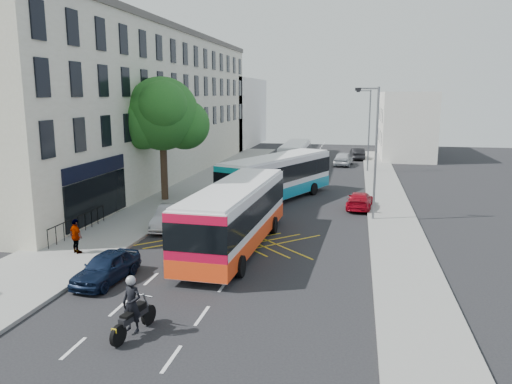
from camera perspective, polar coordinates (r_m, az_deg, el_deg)
The scene contains 21 objects.
ground at distance 20.93m, azimuth -3.67°, elevation -10.52°, with size 120.00×120.00×0.00m, color black.
pavement_left at distance 37.21m, azimuth -10.34°, elevation -0.91°, with size 5.00×70.00×0.15m, color gray.
pavement_right at distance 34.70m, azimuth 15.05°, elevation -1.98°, with size 3.00×70.00×0.15m, color gray.
terrace_main at distance 47.31m, azimuth -12.62°, elevation 9.69°, with size 8.30×45.00×13.50m.
terrace_far at distance 76.26m, azimuth -3.16°, elevation 9.06°, with size 8.00×20.00×10.00m, color silver.
building_right at distance 67.13m, azimuth 16.56°, elevation 7.49°, with size 6.00×18.00×8.00m, color silver.
street_tree at distance 36.42m, azimuth -10.72°, elevation 8.69°, with size 6.30×5.70×8.80m.
lamp_near at distance 30.94m, azimuth 13.38°, elevation 5.08°, with size 1.45×0.15×8.00m.
lamp_far at distance 50.87m, azimuth 12.70°, elevation 7.36°, with size 1.45×0.15×8.00m.
railings at distance 29.12m, azimuth -19.65°, elevation -3.43°, with size 0.08×5.60×1.14m, color black, non-canonical shape.
bus_near at distance 25.12m, azimuth -2.37°, elevation -2.68°, with size 3.25×11.74×3.27m.
bus_mid at distance 36.72m, azimuth 2.47°, elevation 1.73°, with size 7.00×11.81×3.28m.
bus_far at distance 51.61m, azimuth 4.51°, elevation 4.15°, with size 2.58×10.04×2.82m.
motorbike at distance 16.95m, azimuth -13.92°, elevation -12.68°, with size 0.83×2.28×2.05m.
parked_car_blue at distance 21.91m, azimuth -16.73°, elevation -8.24°, with size 1.48×3.68×1.25m, color black.
parked_car_silver at distance 29.48m, azimuth -9.69°, elevation -2.84°, with size 1.44×4.14×1.36m, color #A4A5AC.
red_hatchback at distance 34.79m, azimuth 11.78°, elevation -0.95°, with size 1.63×4.00×1.16m, color #A20617.
distant_car_grey at distance 64.04m, azimuth 4.59°, elevation 4.73°, with size 2.12×4.59×1.28m, color #383A3F.
distant_car_silver at distance 55.76m, azimuth 9.95°, elevation 3.77°, with size 1.76×4.38×1.49m, color #B6BABE.
distant_car_dark at distance 61.39m, azimuth 11.50°, elevation 4.33°, with size 1.47×4.22×1.39m, color black.
pedestrian_far at distance 25.58m, azimuth -19.87°, elevation -4.78°, with size 0.99×0.41×1.69m, color gray.
Camera 1 is at (5.13, -18.77, 7.70)m, focal length 35.00 mm.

